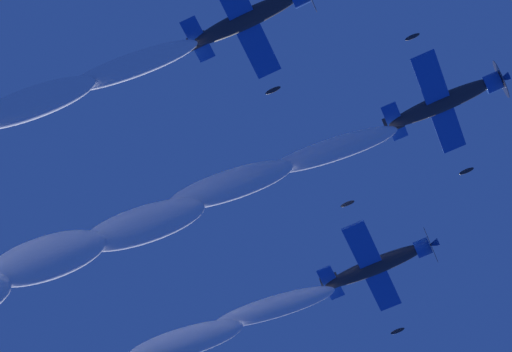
{
  "coord_description": "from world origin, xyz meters",
  "views": [
    {
      "loc": [
        33.69,
        1.89,
        2.06
      ],
      "look_at": [
        7.01,
        -11.9,
        69.3
      ],
      "focal_mm": 83.73,
      "sensor_mm": 36.0,
      "label": 1
    }
  ],
  "objects": [
    {
      "name": "airplane_right_wingman",
      "position": [
        16.1,
        -7.49,
        69.61
      ],
      "size": [
        8.68,
        8.33,
        4.19
      ],
      "color": "#232328"
    },
    {
      "name": "airplane_lead",
      "position": [
        5.29,
        0.51,
        71.37
      ],
      "size": [
        8.48,
        8.3,
        4.31
      ],
      "color": "#232328"
    },
    {
      "name": "airplane_left_wingman",
      "position": [
        -3.08,
        -7.98,
        71.1
      ],
      "size": [
        8.72,
        8.29,
        3.93
      ],
      "color": "#232328"
    }
  ]
}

